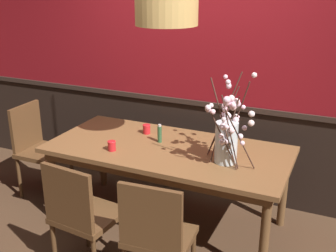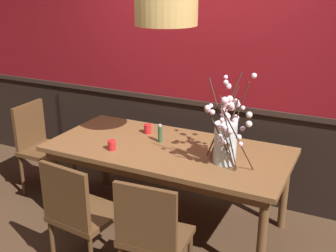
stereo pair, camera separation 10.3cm
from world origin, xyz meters
name	(u,v)px [view 1 (the left image)]	position (x,y,z in m)	size (l,w,h in m)	color
ground_plane	(168,222)	(0.00, 0.00, 0.00)	(24.00, 24.00, 0.00)	#4C3321
back_wall	(201,52)	(0.00, 0.78, 1.46)	(6.07, 0.14, 2.95)	black
dining_table	(168,156)	(0.00, 0.00, 0.68)	(2.09, 0.98, 0.76)	brown
chair_head_west_end	(37,145)	(-1.47, 0.00, 0.53)	(0.44, 0.44, 0.94)	brown
chair_far_side_left	(174,133)	(-0.35, 0.93, 0.51)	(0.42, 0.42, 0.90)	brown
chair_near_side_right	(156,233)	(0.31, -0.88, 0.52)	(0.49, 0.42, 0.92)	brown
chair_near_side_left	(81,213)	(-0.30, -0.88, 0.52)	(0.49, 0.48, 0.93)	brown
vase_with_blossoms	(227,137)	(0.54, -0.08, 0.97)	(0.47, 0.56, 0.73)	silver
candle_holder_nearer_center	(112,146)	(-0.41, -0.26, 0.80)	(0.07, 0.07, 0.09)	red
candle_holder_nearer_edge	(147,129)	(-0.32, 0.23, 0.80)	(0.08, 0.08, 0.09)	red
condiment_bottle	(160,134)	(-0.12, 0.08, 0.84)	(0.04, 0.04, 0.17)	#2D5633
pendant_lamp	(167,11)	(0.02, -0.08, 1.91)	(0.48, 0.48, 1.14)	tan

